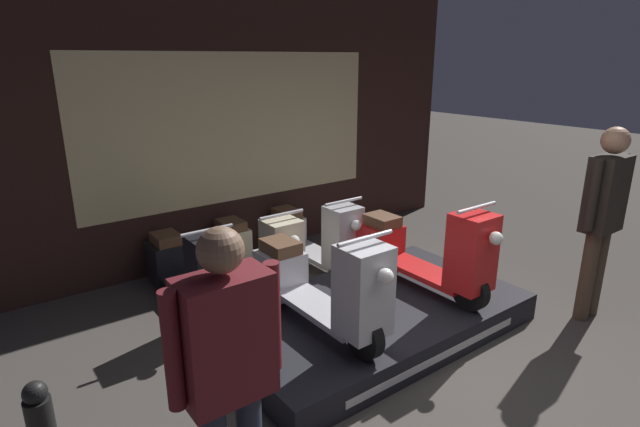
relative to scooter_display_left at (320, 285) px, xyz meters
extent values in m
plane|color=#423D38|center=(0.55, -1.10, -0.62)|extent=(30.00, 30.00, 0.00)
cube|color=#331E19|center=(0.55, 2.40, 0.98)|extent=(6.66, 0.08, 3.20)
cube|color=beige|center=(0.55, 2.36, 0.93)|extent=(3.66, 0.01, 1.70)
cube|color=black|center=(0.61, 0.04, -0.49)|extent=(2.69, 1.55, 0.25)
cube|color=silver|center=(0.61, -0.74, -0.51)|extent=(1.88, 0.01, 0.06)
cylinder|color=black|center=(0.00, -0.53, -0.19)|extent=(0.09, 0.35, 0.35)
cylinder|color=black|center=(0.00, 0.61, -0.19)|extent=(0.09, 0.35, 0.35)
cube|color=#BCBCC1|center=(0.00, 0.04, -0.20)|extent=(0.32, 1.04, 0.05)
cube|color=#BCBCC1|center=(0.00, -0.51, 0.16)|extent=(0.33, 0.31, 0.67)
cube|color=#BCBCC1|center=(0.00, 0.59, -0.10)|extent=(0.35, 0.36, 0.40)
cube|color=brown|center=(0.00, 0.58, 0.15)|extent=(0.25, 0.33, 0.11)
cylinder|color=silver|center=(0.00, -0.52, 0.55)|extent=(0.48, 0.03, 0.03)
sphere|color=white|center=(0.00, -0.72, 0.34)|extent=(0.11, 0.11, 0.11)
cylinder|color=black|center=(1.21, -0.53, -0.19)|extent=(0.09, 0.35, 0.35)
cylinder|color=black|center=(1.21, 0.61, -0.19)|extent=(0.09, 0.35, 0.35)
cube|color=red|center=(1.21, 0.04, -0.20)|extent=(0.32, 1.04, 0.05)
cube|color=red|center=(1.21, -0.51, 0.16)|extent=(0.33, 0.31, 0.67)
cube|color=red|center=(1.21, 0.59, -0.10)|extent=(0.35, 0.36, 0.40)
cube|color=brown|center=(1.21, 0.58, 0.15)|extent=(0.25, 0.33, 0.11)
cylinder|color=silver|center=(1.21, -0.52, 0.55)|extent=(0.48, 0.03, 0.03)
sphere|color=white|center=(1.21, -0.72, 0.34)|extent=(0.11, 0.11, 0.11)
cylinder|color=black|center=(-0.50, 0.93, -0.45)|extent=(0.09, 0.35, 0.35)
cylinder|color=black|center=(-0.50, 2.08, -0.45)|extent=(0.09, 0.35, 0.35)
cube|color=black|center=(-0.50, 1.51, -0.45)|extent=(0.32, 1.04, 0.05)
cube|color=black|center=(-0.50, 0.96, -0.10)|extent=(0.33, 0.31, 0.67)
cube|color=black|center=(-0.50, 2.06, -0.36)|extent=(0.35, 0.36, 0.40)
cube|color=brown|center=(-0.50, 2.05, -0.10)|extent=(0.25, 0.33, 0.11)
cylinder|color=silver|center=(-0.50, 0.95, 0.30)|extent=(0.48, 0.03, 0.03)
sphere|color=white|center=(-0.50, 0.75, 0.09)|extent=(0.11, 0.11, 0.11)
cylinder|color=black|center=(0.25, 0.93, -0.45)|extent=(0.09, 0.35, 0.35)
cylinder|color=black|center=(0.25, 2.08, -0.45)|extent=(0.09, 0.35, 0.35)
cube|color=beige|center=(0.25, 1.51, -0.45)|extent=(0.32, 1.04, 0.05)
cube|color=beige|center=(0.25, 0.96, -0.10)|extent=(0.33, 0.31, 0.67)
cube|color=beige|center=(0.25, 2.06, -0.36)|extent=(0.35, 0.36, 0.40)
cube|color=brown|center=(0.25, 2.05, -0.10)|extent=(0.25, 0.33, 0.11)
cylinder|color=silver|center=(0.25, 0.95, 0.30)|extent=(0.48, 0.03, 0.03)
sphere|color=white|center=(0.25, 0.75, 0.09)|extent=(0.11, 0.11, 0.11)
cylinder|color=black|center=(1.01, 0.93, -0.45)|extent=(0.09, 0.35, 0.35)
cylinder|color=black|center=(1.01, 2.08, -0.45)|extent=(0.09, 0.35, 0.35)
cube|color=#BCBCC1|center=(1.01, 1.51, -0.45)|extent=(0.32, 1.04, 0.05)
cube|color=#BCBCC1|center=(1.01, 0.96, -0.10)|extent=(0.33, 0.31, 0.67)
cube|color=#BCBCC1|center=(1.01, 2.06, -0.36)|extent=(0.35, 0.36, 0.40)
cube|color=brown|center=(1.01, 2.05, -0.10)|extent=(0.25, 0.33, 0.11)
cylinder|color=silver|center=(1.01, 0.95, 0.30)|extent=(0.48, 0.03, 0.03)
sphere|color=white|center=(1.01, 0.75, 0.09)|extent=(0.11, 0.11, 0.11)
cube|color=#5B191E|center=(-1.28, -0.99, 0.48)|extent=(0.43, 0.24, 0.62)
cylinder|color=#5B191E|center=(-1.53, -0.99, 0.51)|extent=(0.08, 0.08, 0.57)
cylinder|color=#5B191E|center=(-1.02, -0.99, 0.51)|extent=(0.08, 0.08, 0.57)
sphere|color=brown|center=(-1.28, -0.99, 0.91)|extent=(0.21, 0.21, 0.21)
cylinder|color=#473828|center=(2.30, -0.99, -0.19)|extent=(0.13, 0.13, 0.85)
cylinder|color=#473828|center=(2.48, -0.99, -0.19)|extent=(0.13, 0.13, 0.85)
cube|color=black|center=(2.39, -0.99, 0.57)|extent=(0.39, 0.22, 0.68)
cylinder|color=black|center=(2.16, -0.99, 0.60)|extent=(0.08, 0.08, 0.62)
cylinder|color=black|center=(2.63, -0.99, 0.60)|extent=(0.08, 0.08, 0.62)
sphere|color=#A87A5B|center=(2.39, -0.99, 1.05)|extent=(0.23, 0.23, 0.23)
sphere|color=black|center=(-2.03, -0.36, 0.13)|extent=(0.12, 0.12, 0.12)
camera|label=1|loc=(-2.14, -2.88, 1.72)|focal=28.00mm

